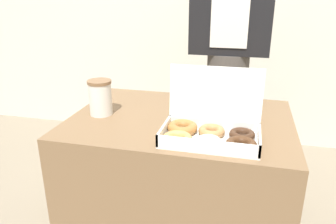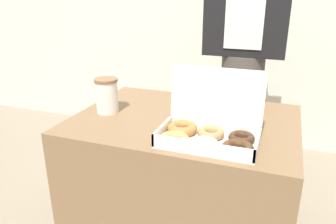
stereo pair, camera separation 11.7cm
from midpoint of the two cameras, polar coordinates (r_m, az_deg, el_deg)
table at (r=1.51m, az=4.99°, el=-13.84°), size 0.89×0.66×0.71m
donut_box at (r=1.13m, az=9.84°, el=-3.51°), size 0.36×0.24×0.24m
coffee_cup at (r=1.39m, az=-8.26°, el=2.85°), size 0.10×0.10×0.15m
person_customer at (r=1.88m, az=15.03°, el=11.43°), size 0.43×0.24×1.68m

